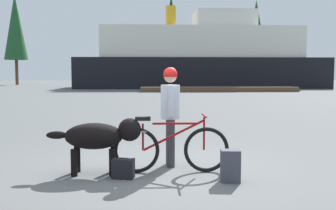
{
  "coord_description": "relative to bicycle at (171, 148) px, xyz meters",
  "views": [
    {
      "loc": [
        -0.17,
        -6.25,
        1.56
      ],
      "look_at": [
        0.19,
        0.92,
        0.97
      ],
      "focal_mm": 41.54,
      "sensor_mm": 36.0,
      "label": 1
    }
  ],
  "objects": [
    {
      "name": "ferry_boat",
      "position": [
        5.29,
        36.13,
        2.68
      ],
      "size": [
        25.85,
        8.64,
        8.72
      ],
      "color": "black",
      "rests_on": "ground_plane"
    },
    {
      "name": "person_cyclist",
      "position": [
        0.02,
        0.46,
        0.61
      ],
      "size": [
        0.32,
        0.53,
        1.66
      ],
      "color": "#333338",
      "rests_on": "ground_plane"
    },
    {
      "name": "pine_tree_center",
      "position": [
        2.93,
        50.18,
        7.32
      ],
      "size": [
        3.08,
        3.08,
        12.75
      ],
      "color": "#4C331E",
      "rests_on": "ground_plane"
    },
    {
      "name": "bicycle",
      "position": [
        0.0,
        0.0,
        0.0
      ],
      "size": [
        1.82,
        0.44,
        0.91
      ],
      "color": "black",
      "rests_on": "ground_plane"
    },
    {
      "name": "pine_tree_mid_back",
      "position": [
        4.95,
        55.77,
        5.57
      ],
      "size": [
        3.69,
        3.69,
        9.23
      ],
      "color": "#4C331E",
      "rests_on": "ground_plane"
    },
    {
      "name": "pine_tree_far_left",
      "position": [
        -18.11,
        47.51,
        7.3
      ],
      "size": [
        3.08,
        3.08,
        12.08
      ],
      "color": "#4C331E",
      "rests_on": "ground_plane"
    },
    {
      "name": "dock_pier",
      "position": [
        5.6,
        26.87,
        -0.19
      ],
      "size": [
        13.22,
        2.24,
        0.4
      ],
      "primitive_type": "cube",
      "color": "brown",
      "rests_on": "ground_plane"
    },
    {
      "name": "dog",
      "position": [
        -1.1,
        -0.01,
        0.2
      ],
      "size": [
        1.46,
        0.48,
        0.87
      ],
      "color": "black",
      "rests_on": "ground_plane"
    },
    {
      "name": "ground_plane",
      "position": [
        -0.17,
        0.24,
        -0.39
      ],
      "size": [
        160.0,
        160.0,
        0.0
      ],
      "primitive_type": "plane",
      "color": "#595B5B"
    },
    {
      "name": "backpack",
      "position": [
        0.83,
        -0.56,
        -0.16
      ],
      "size": [
        0.3,
        0.23,
        0.46
      ],
      "primitive_type": "cube",
      "rotation": [
        0.0,
        0.0,
        -0.1
      ],
      "color": "#3F3F4C",
      "rests_on": "ground_plane"
    },
    {
      "name": "handbag_pannier",
      "position": [
        -0.73,
        -0.3,
        -0.24
      ],
      "size": [
        0.35,
        0.24,
        0.29
      ],
      "primitive_type": "cube",
      "rotation": [
        0.0,
        0.0,
        -0.2
      ],
      "color": "black",
      "rests_on": "ground_plane"
    },
    {
      "name": "pine_tree_far_right",
      "position": [
        15.38,
        50.68,
        7.07
      ],
      "size": [
        3.46,
        3.46,
        12.19
      ],
      "color": "#4C331E",
      "rests_on": "ground_plane"
    }
  ]
}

